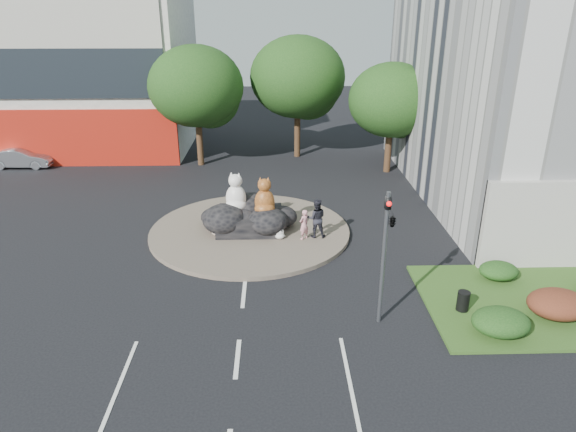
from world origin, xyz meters
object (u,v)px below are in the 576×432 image
object	(u,v)px
cat_white	(236,192)
kitten_calico	(216,227)
cat_tabby	(265,196)
parked_car	(22,158)
kitten_white	(280,230)
pedestrian_dark	(316,218)
pedestrian_pink	(304,224)
litter_bin	(463,301)

from	to	relation	value
cat_white	kitten_calico	xyz separation A→B (m)	(-0.94, -1.02, -1.46)
cat_tabby	parked_car	distance (m)	20.97
kitten_white	pedestrian_dark	size ratio (longest dim) A/B	0.44
pedestrian_pink	kitten_calico	bearing A→B (deg)	-49.38
cat_white	litter_bin	distance (m)	11.92
cat_white	pedestrian_pink	world-z (taller)	cat_white
cat_white	kitten_white	size ratio (longest dim) A/B	2.35
kitten_white	kitten_calico	bearing A→B (deg)	146.28
kitten_white	pedestrian_pink	xyz separation A→B (m)	(1.16, -0.10, 0.32)
cat_tabby	pedestrian_dark	size ratio (longest dim) A/B	0.98
pedestrian_pink	litter_bin	distance (m)	8.38
kitten_white	pedestrian_dark	world-z (taller)	pedestrian_dark
kitten_calico	pedestrian_dark	size ratio (longest dim) A/B	0.45
cat_tabby	litter_bin	distance (m)	10.55
cat_tabby	pedestrian_dark	xyz separation A→B (m)	(2.48, -0.84, -0.88)
parked_car	cat_tabby	bearing A→B (deg)	-123.46
cat_tabby	pedestrian_pink	world-z (taller)	cat_tabby
cat_white	pedestrian_dark	xyz separation A→B (m)	(3.91, -1.32, -0.93)
cat_tabby	pedestrian_dark	distance (m)	2.76
kitten_calico	pedestrian_dark	bearing A→B (deg)	40.18
litter_bin	kitten_white	bearing A→B (deg)	136.62
cat_white	litter_bin	world-z (taller)	cat_white
cat_white	parked_car	size ratio (longest dim) A/B	0.47
parked_car	litter_bin	world-z (taller)	parked_car
kitten_white	pedestrian_pink	bearing A→B (deg)	-30.51
parked_car	litter_bin	bearing A→B (deg)	-126.81
cat_tabby	kitten_calico	distance (m)	2.81
kitten_white	parked_car	distance (m)	22.06
pedestrian_pink	pedestrian_dark	bearing A→B (deg)	158.59
pedestrian_dark	litter_bin	world-z (taller)	pedestrian_dark
litter_bin	parked_car	bearing A→B (deg)	142.20
pedestrian_dark	parked_car	size ratio (longest dim) A/B	0.46
litter_bin	pedestrian_pink	bearing A→B (deg)	131.63
cat_tabby	parked_car	bearing A→B (deg)	149.03
pedestrian_dark	kitten_calico	bearing A→B (deg)	-2.64
pedestrian_pink	litter_bin	bearing A→B (deg)	89.40
kitten_calico	pedestrian_dark	distance (m)	4.89
cat_white	cat_tabby	xyz separation A→B (m)	(1.43, -0.49, -0.05)
cat_white	kitten_white	world-z (taller)	cat_white
cat_white	pedestrian_dark	size ratio (longest dim) A/B	1.03
kitten_white	litter_bin	world-z (taller)	kitten_white
pedestrian_pink	parked_car	size ratio (longest dim) A/B	0.36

